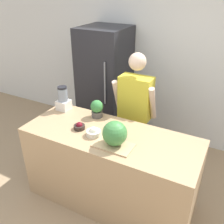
{
  "coord_description": "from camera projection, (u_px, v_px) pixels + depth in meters",
  "views": [
    {
      "loc": [
        1.05,
        -1.58,
        2.37
      ],
      "look_at": [
        0.0,
        0.42,
        1.18
      ],
      "focal_mm": 40.0,
      "sensor_mm": 36.0,
      "label": 1
    }
  ],
  "objects": [
    {
      "name": "cutting_board",
      "position": [
        113.0,
        145.0,
        2.45
      ],
      "size": [
        0.39,
        0.23,
        0.01
      ],
      "color": "tan",
      "rests_on": "counter_island"
    },
    {
      "name": "wall_back",
      "position": [
        163.0,
        60.0,
        3.8
      ],
      "size": [
        8.0,
        0.06,
        2.6
      ],
      "color": "white",
      "rests_on": "ground_plane"
    },
    {
      "name": "blender",
      "position": [
        63.0,
        99.0,
        3.09
      ],
      "size": [
        0.15,
        0.15,
        0.31
      ],
      "color": "silver",
      "rests_on": "counter_island"
    },
    {
      "name": "person",
      "position": [
        135.0,
        113.0,
        3.25
      ],
      "size": [
        0.55,
        0.26,
        1.64
      ],
      "color": "#4C608C",
      "rests_on": "ground_plane"
    },
    {
      "name": "counter_island",
      "position": [
        110.0,
        169.0,
        2.85
      ],
      "size": [
        1.91,
        0.76,
        0.93
      ],
      "color": "tan",
      "rests_on": "ground_plane"
    },
    {
      "name": "ground_plane",
      "position": [
        95.0,
        221.0,
        2.78
      ],
      "size": [
        14.0,
        14.0,
        0.0
      ],
      "primitive_type": "plane",
      "color": "tan"
    },
    {
      "name": "potted_plant",
      "position": [
        97.0,
        108.0,
        2.93
      ],
      "size": [
        0.15,
        0.15,
        0.21
      ],
      "color": "#514C47",
      "rests_on": "counter_island"
    },
    {
      "name": "bowl_cherries",
      "position": [
        79.0,
        126.0,
        2.72
      ],
      "size": [
        0.12,
        0.12,
        0.08
      ],
      "color": "#2D231E",
      "rests_on": "counter_island"
    },
    {
      "name": "bowl_cream",
      "position": [
        94.0,
        132.0,
        2.6
      ],
      "size": [
        0.15,
        0.15,
        0.1
      ],
      "color": "beige",
      "rests_on": "counter_island"
    },
    {
      "name": "watermelon",
      "position": [
        115.0,
        133.0,
        2.4
      ],
      "size": [
        0.25,
        0.25,
        0.25
      ],
      "color": "#3D7F3D",
      "rests_on": "cutting_board"
    },
    {
      "name": "refrigerator",
      "position": [
        105.0,
        85.0,
        4.0
      ],
      "size": [
        0.69,
        0.73,
        1.79
      ],
      "color": "#232328",
      "rests_on": "ground_plane"
    }
  ]
}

